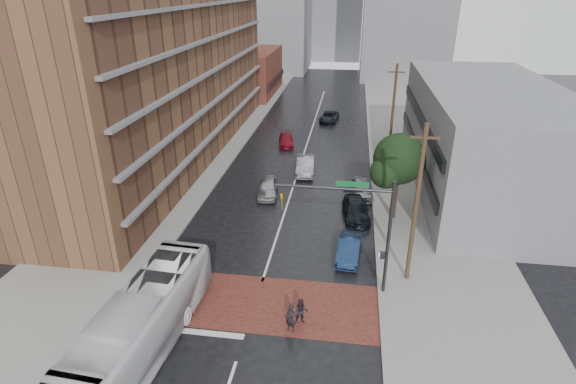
% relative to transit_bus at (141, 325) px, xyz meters
% --- Properties ---
extents(ground, '(160.00, 160.00, 0.00)m').
position_rel_transit_bus_xyz_m(ground, '(4.67, 3.92, -1.64)').
color(ground, black).
rests_on(ground, ground).
extents(crosswalk, '(14.00, 5.00, 0.02)m').
position_rel_transit_bus_xyz_m(crosswalk, '(4.67, 4.42, -1.63)').
color(crosswalk, brown).
rests_on(crosswalk, ground).
extents(sidewalk_west, '(9.00, 90.00, 0.15)m').
position_rel_transit_bus_xyz_m(sidewalk_west, '(-6.83, 28.92, -1.57)').
color(sidewalk_west, gray).
rests_on(sidewalk_west, ground).
extents(sidewalk_east, '(9.00, 90.00, 0.15)m').
position_rel_transit_bus_xyz_m(sidewalk_east, '(16.17, 28.92, -1.57)').
color(sidewalk_east, gray).
rests_on(sidewalk_east, ground).
extents(apartment_block, '(10.00, 44.00, 28.00)m').
position_rel_transit_bus_xyz_m(apartment_block, '(-9.33, 27.92, 12.36)').
color(apartment_block, brown).
rests_on(apartment_block, ground).
extents(storefront_west, '(8.00, 16.00, 7.00)m').
position_rel_transit_bus_xyz_m(storefront_west, '(-7.33, 57.92, 1.86)').
color(storefront_west, brown).
rests_on(storefront_west, ground).
extents(building_east, '(11.00, 26.00, 9.00)m').
position_rel_transit_bus_xyz_m(building_east, '(21.17, 23.92, 2.86)').
color(building_east, slate).
rests_on(building_east, ground).
extents(distant_tower_center, '(12.00, 10.00, 24.00)m').
position_rel_transit_bus_xyz_m(distant_tower_center, '(4.67, 98.92, 10.36)').
color(distant_tower_center, slate).
rests_on(distant_tower_center, ground).
extents(street_tree, '(4.20, 4.10, 6.90)m').
position_rel_transit_bus_xyz_m(street_tree, '(13.19, 15.95, 3.09)').
color(street_tree, '#332319').
rests_on(street_tree, ground).
extents(signal_mast, '(6.50, 0.30, 7.20)m').
position_rel_transit_bus_xyz_m(signal_mast, '(10.52, 6.42, 3.09)').
color(signal_mast, '#2D2D33').
rests_on(signal_mast, ground).
extents(utility_pole_near, '(1.60, 0.26, 10.00)m').
position_rel_transit_bus_xyz_m(utility_pole_near, '(13.47, 7.92, 3.50)').
color(utility_pole_near, '#473321').
rests_on(utility_pole_near, ground).
extents(utility_pole_far, '(1.60, 0.26, 10.00)m').
position_rel_transit_bus_xyz_m(utility_pole_far, '(13.47, 27.92, 3.50)').
color(utility_pole_far, '#473321').
rests_on(utility_pole_far, ground).
extents(transit_bus, '(3.52, 11.94, 3.28)m').
position_rel_transit_bus_xyz_m(transit_bus, '(0.00, 0.00, 0.00)').
color(transit_bus, silver).
rests_on(transit_bus, ground).
extents(pedestrian_a, '(0.71, 0.60, 1.67)m').
position_rel_transit_bus_xyz_m(pedestrian_a, '(7.01, 2.42, -0.81)').
color(pedestrian_a, black).
rests_on(pedestrian_a, ground).
extents(pedestrian_b, '(0.85, 0.72, 1.54)m').
position_rel_transit_bus_xyz_m(pedestrian_b, '(7.48, 3.09, -0.87)').
color(pedestrian_b, black).
rests_on(pedestrian_b, ground).
extents(car_travel_a, '(2.19, 4.37, 1.43)m').
position_rel_transit_bus_xyz_m(car_travel_a, '(2.71, 18.89, -0.93)').
color(car_travel_a, '#AAADB2').
rests_on(car_travel_a, ground).
extents(car_travel_b, '(1.96, 4.84, 1.56)m').
position_rel_transit_bus_xyz_m(car_travel_b, '(5.41, 24.34, -0.86)').
color(car_travel_b, '#AEAFB6').
rests_on(car_travel_b, ground).
extents(car_travel_c, '(2.33, 4.29, 1.18)m').
position_rel_transit_bus_xyz_m(car_travel_c, '(2.36, 32.30, -1.05)').
color(car_travel_c, maroon).
rests_on(car_travel_c, ground).
extents(suv_travel, '(2.63, 4.81, 1.28)m').
position_rel_transit_bus_xyz_m(suv_travel, '(6.62, 42.89, -1.00)').
color(suv_travel, black).
rests_on(suv_travel, ground).
extents(car_parked_near, '(1.71, 4.17, 1.34)m').
position_rel_transit_bus_xyz_m(car_parked_near, '(9.87, 9.97, -0.97)').
color(car_parked_near, '#142748').
rests_on(car_parked_near, ground).
extents(car_parked_mid, '(2.47, 4.81, 1.34)m').
position_rel_transit_bus_xyz_m(car_parked_mid, '(10.31, 15.80, -0.97)').
color(car_parked_mid, black).
rests_on(car_parked_mid, ground).
extents(car_parked_far, '(2.07, 4.21, 1.38)m').
position_rel_transit_bus_xyz_m(car_parked_far, '(10.77, 19.92, -0.95)').
color(car_parked_far, '#9B9EA2').
rests_on(car_parked_far, ground).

